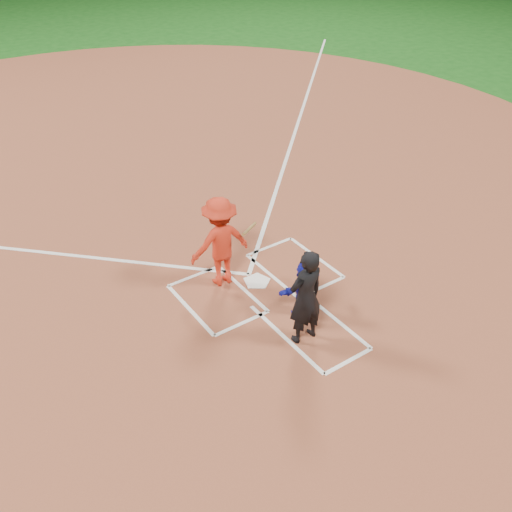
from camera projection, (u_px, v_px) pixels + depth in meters
ground at (257, 282)px, 11.83m from camera, size 120.00×120.00×0.00m
home_plate_dirt at (134, 175)px, 15.89m from camera, size 28.00×28.00×0.01m
home_plate at (257, 281)px, 11.82m from camera, size 0.60×0.60×0.02m
catcher at (303, 288)px, 10.73m from camera, size 1.06×0.43×1.11m
umpire at (306, 297)px, 9.88m from camera, size 0.70×0.46×1.90m
chalk_markings at (146, 185)px, 15.40m from camera, size 28.35×17.32×0.01m
batter_at_plate at (220, 242)px, 11.29m from camera, size 1.60×0.86×1.93m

